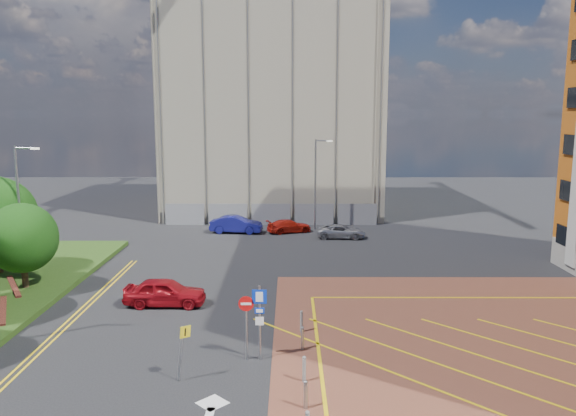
{
  "coord_description": "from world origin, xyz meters",
  "views": [
    {
      "loc": [
        1.75,
        -21.11,
        10.14
      ],
      "look_at": [
        1.67,
        3.11,
        6.09
      ],
      "focal_mm": 35.0,
      "sensor_mm": 36.0,
      "label": 1
    }
  ],
  "objects_px": {
    "car_red_left": "(165,292)",
    "car_blue_back": "(236,224)",
    "lamp_back": "(316,181)",
    "car_silver_back": "(341,231)",
    "warning_sign": "(182,346)",
    "sign_cluster": "(255,315)",
    "car_red_back": "(289,226)",
    "tree_c": "(22,238)",
    "lamp_left_far": "(20,207)"
  },
  "relations": [
    {
      "from": "car_silver_back",
      "to": "lamp_back",
      "type": "bearing_deg",
      "value": 31.71
    },
    {
      "from": "lamp_back",
      "to": "warning_sign",
      "type": "relative_size",
      "value": 3.56
    },
    {
      "from": "warning_sign",
      "to": "car_silver_back",
      "type": "relative_size",
      "value": 0.56
    },
    {
      "from": "lamp_left_far",
      "to": "warning_sign",
      "type": "xyz_separation_m",
      "value": [
        12.07,
        -12.93,
        -3.23
      ]
    },
    {
      "from": "lamp_back",
      "to": "car_silver_back",
      "type": "height_order",
      "value": "lamp_back"
    },
    {
      "from": "lamp_back",
      "to": "car_blue_back",
      "type": "bearing_deg",
      "value": -167.63
    },
    {
      "from": "lamp_left_far",
      "to": "tree_c",
      "type": "bearing_deg",
      "value": -65.29
    },
    {
      "from": "warning_sign",
      "to": "car_silver_back",
      "type": "bearing_deg",
      "value": 71.77
    },
    {
      "from": "car_red_left",
      "to": "car_blue_back",
      "type": "bearing_deg",
      "value": -5.27
    },
    {
      "from": "lamp_left_far",
      "to": "sign_cluster",
      "type": "relative_size",
      "value": 2.5
    },
    {
      "from": "lamp_left_far",
      "to": "lamp_back",
      "type": "xyz_separation_m",
      "value": [
        18.5,
        16.0,
        -0.3
      ]
    },
    {
      "from": "car_red_left",
      "to": "car_silver_back",
      "type": "relative_size",
      "value": 1.08
    },
    {
      "from": "car_red_left",
      "to": "car_silver_back",
      "type": "distance_m",
      "value": 19.94
    },
    {
      "from": "car_red_back",
      "to": "lamp_back",
      "type": "bearing_deg",
      "value": -80.1
    },
    {
      "from": "sign_cluster",
      "to": "car_blue_back",
      "type": "bearing_deg",
      "value": 97.12
    },
    {
      "from": "tree_c",
      "to": "lamp_left_far",
      "type": "distance_m",
      "value": 2.65
    },
    {
      "from": "warning_sign",
      "to": "car_red_back",
      "type": "distance_m",
      "value": 27.88
    },
    {
      "from": "lamp_left_far",
      "to": "sign_cluster",
      "type": "height_order",
      "value": "lamp_left_far"
    },
    {
      "from": "warning_sign",
      "to": "car_silver_back",
      "type": "distance_m",
      "value": 26.72
    },
    {
      "from": "lamp_back",
      "to": "car_red_left",
      "type": "distance_m",
      "value": 22.46
    },
    {
      "from": "car_blue_back",
      "to": "car_red_back",
      "type": "bearing_deg",
      "value": -82.14
    },
    {
      "from": "tree_c",
      "to": "car_red_back",
      "type": "bearing_deg",
      "value": 47.6
    },
    {
      "from": "sign_cluster",
      "to": "car_red_left",
      "type": "xyz_separation_m",
      "value": [
        -5.24,
        6.77,
        -1.21
      ]
    },
    {
      "from": "car_blue_back",
      "to": "car_red_back",
      "type": "relative_size",
      "value": 1.16
    },
    {
      "from": "lamp_back",
      "to": "car_red_back",
      "type": "height_order",
      "value": "lamp_back"
    },
    {
      "from": "lamp_back",
      "to": "car_silver_back",
      "type": "distance_m",
      "value": 5.56
    },
    {
      "from": "car_blue_back",
      "to": "car_silver_back",
      "type": "height_order",
      "value": "car_blue_back"
    },
    {
      "from": "sign_cluster",
      "to": "tree_c",
      "type": "bearing_deg",
      "value": 146.84
    },
    {
      "from": "car_red_back",
      "to": "tree_c",
      "type": "bearing_deg",
      "value": 117.8
    },
    {
      "from": "lamp_left_far",
      "to": "car_red_left",
      "type": "distance_m",
      "value": 11.1
    },
    {
      "from": "sign_cluster",
      "to": "car_red_back",
      "type": "xyz_separation_m",
      "value": [
        1.4,
        25.66,
        -1.39
      ]
    },
    {
      "from": "lamp_left_far",
      "to": "car_red_back",
      "type": "relative_size",
      "value": 2.07
    },
    {
      "from": "car_red_back",
      "to": "sign_cluster",
      "type": "bearing_deg",
      "value": 157.08
    },
    {
      "from": "sign_cluster",
      "to": "car_silver_back",
      "type": "xyz_separation_m",
      "value": [
        5.7,
        23.44,
        -1.4
      ]
    },
    {
      "from": "lamp_left_far",
      "to": "car_blue_back",
      "type": "bearing_deg",
      "value": 51.45
    },
    {
      "from": "tree_c",
      "to": "sign_cluster",
      "type": "distance_m",
      "value": 16.53
    },
    {
      "from": "lamp_left_far",
      "to": "car_silver_back",
      "type": "distance_m",
      "value": 24.25
    },
    {
      "from": "lamp_back",
      "to": "lamp_left_far",
      "type": "bearing_deg",
      "value": -139.14
    },
    {
      "from": "sign_cluster",
      "to": "car_silver_back",
      "type": "height_order",
      "value": "sign_cluster"
    },
    {
      "from": "warning_sign",
      "to": "car_red_back",
      "type": "xyz_separation_m",
      "value": [
        4.05,
        27.57,
        -0.87
      ]
    },
    {
      "from": "lamp_left_far",
      "to": "car_blue_back",
      "type": "height_order",
      "value": "lamp_left_far"
    },
    {
      "from": "tree_c",
      "to": "warning_sign",
      "type": "relative_size",
      "value": 2.18
    },
    {
      "from": "lamp_back",
      "to": "warning_sign",
      "type": "bearing_deg",
      "value": -102.53
    },
    {
      "from": "tree_c",
      "to": "sign_cluster",
      "type": "relative_size",
      "value": 1.53
    },
    {
      "from": "tree_c",
      "to": "car_red_back",
      "type": "relative_size",
      "value": 1.27
    },
    {
      "from": "car_silver_back",
      "to": "car_blue_back",
      "type": "bearing_deg",
      "value": 80.5
    },
    {
      "from": "warning_sign",
      "to": "car_blue_back",
      "type": "xyz_separation_m",
      "value": [
        -0.54,
        27.4,
        -0.69
      ]
    },
    {
      "from": "lamp_left_far",
      "to": "lamp_back",
      "type": "distance_m",
      "value": 24.46
    },
    {
      "from": "lamp_left_far",
      "to": "lamp_back",
      "type": "height_order",
      "value": "lamp_left_far"
    },
    {
      "from": "lamp_back",
      "to": "car_red_back",
      "type": "distance_m",
      "value": 4.69
    }
  ]
}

